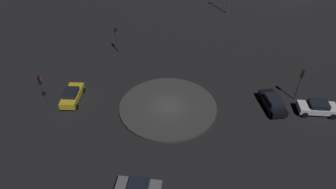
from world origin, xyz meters
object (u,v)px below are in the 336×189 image
at_px(traffic_light_south, 300,79).
at_px(traffic_light_north, 41,85).
at_px(car_grey, 138,189).
at_px(car_yellow, 72,95).
at_px(car_white, 318,107).
at_px(traffic_light_northeast, 116,35).
at_px(car_black, 273,102).

bearing_deg(traffic_light_south, traffic_light_north, -3.57).
height_order(car_grey, car_yellow, car_yellow).
relative_size(car_grey, car_yellow, 0.94).
bearing_deg(traffic_light_north, car_yellow, 20.18).
xyz_separation_m(car_grey, traffic_light_south, (13.60, -17.06, 2.20)).
height_order(traffic_light_south, traffic_light_north, traffic_light_south).
bearing_deg(car_white, traffic_light_south, -50.40).
bearing_deg(car_yellow, car_grey, -143.17).
relative_size(car_white, traffic_light_northeast, 1.11).
bearing_deg(car_white, car_black, -5.19).
relative_size(car_grey, car_white, 0.95).
relative_size(car_black, traffic_light_south, 1.14).
xyz_separation_m(car_black, traffic_light_south, (1.69, -3.05, 2.11)).
distance_m(car_black, traffic_light_northeast, 23.28).
bearing_deg(car_yellow, traffic_light_south, -87.38).
bearing_deg(traffic_light_north, car_grey, -43.99).
height_order(car_black, traffic_light_north, traffic_light_north).
height_order(car_yellow, traffic_light_north, traffic_light_north).
xyz_separation_m(car_black, traffic_light_north, (-0.60, 26.00, 2.10)).
bearing_deg(car_white, traffic_light_northeast, -24.62).
bearing_deg(car_grey, car_black, -134.47).
height_order(car_yellow, traffic_light_northeast, traffic_light_northeast).
bearing_deg(car_yellow, car_black, -91.17).
height_order(car_white, traffic_light_northeast, traffic_light_northeast).
bearing_deg(car_grey, traffic_light_north, -38.18).
distance_m(car_black, traffic_light_north, 26.10).
xyz_separation_m(car_yellow, traffic_light_south, (1.26, -26.34, 2.13)).
height_order(car_black, car_grey, car_black).
xyz_separation_m(traffic_light_northeast, traffic_light_north, (-12.62, 6.15, 0.18)).
distance_m(car_grey, traffic_light_northeast, 24.71).
distance_m(traffic_light_south, traffic_light_northeast, 25.12).
xyz_separation_m(car_white, traffic_light_northeast, (12.67, 24.66, 1.93)).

